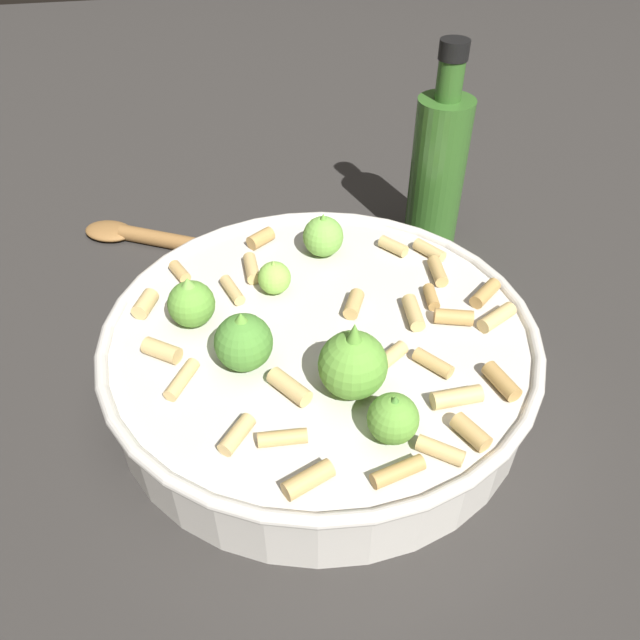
% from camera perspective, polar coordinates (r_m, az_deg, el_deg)
% --- Properties ---
extents(ground_plane, '(2.40, 2.40, 0.00)m').
position_cam_1_polar(ground_plane, '(0.50, 0.00, -5.50)').
color(ground_plane, '#2D2B28').
extents(cooking_pan, '(0.33, 0.33, 0.11)m').
position_cam_1_polar(cooking_pan, '(0.48, -0.05, -2.82)').
color(cooking_pan, beige).
rests_on(cooking_pan, ground).
extents(olive_oil_bottle, '(0.05, 0.05, 0.20)m').
position_cam_1_polar(olive_oil_bottle, '(0.63, 10.75, 13.53)').
color(olive_oil_bottle, '#336023').
rests_on(olive_oil_bottle, ground).
extents(wooden_spoon, '(0.22, 0.13, 0.02)m').
position_cam_1_polar(wooden_spoon, '(0.65, -13.09, 6.94)').
color(wooden_spoon, olive).
rests_on(wooden_spoon, ground).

